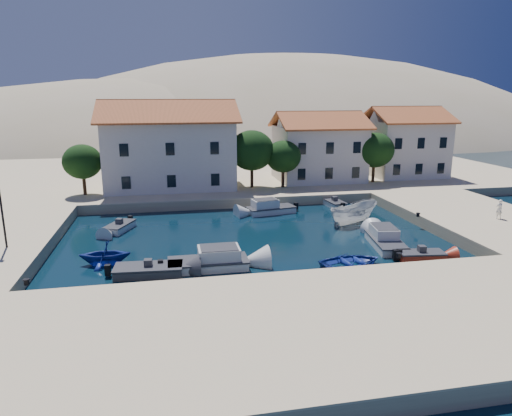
# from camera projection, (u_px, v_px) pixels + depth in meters

# --- Properties ---
(ground) EXTENTS (400.00, 400.00, 0.00)m
(ground) POSITION_uv_depth(u_px,v_px,m) (281.00, 287.00, 27.32)
(ground) COLOR black
(ground) RESTS_ON ground
(quay_south) EXTENTS (52.00, 12.00, 1.00)m
(quay_south) POSITION_uv_depth(u_px,v_px,m) (313.00, 328.00, 21.49)
(quay_south) COLOR #D2B790
(quay_south) RESTS_ON ground
(quay_east) EXTENTS (11.00, 20.00, 1.00)m
(quay_east) POSITION_uv_depth(u_px,v_px,m) (477.00, 219.00, 40.58)
(quay_east) COLOR #D2B790
(quay_east) RESTS_ON ground
(quay_north) EXTENTS (80.00, 36.00, 1.00)m
(quay_north) POSITION_uv_depth(u_px,v_px,m) (228.00, 174.00, 63.78)
(quay_north) COLOR #D2B790
(quay_north) RESTS_ON ground
(hills) EXTENTS (254.00, 176.00, 99.00)m
(hills) POSITION_uv_depth(u_px,v_px,m) (250.00, 201.00, 154.56)
(hills) COLOR tan
(hills) RESTS_ON ground
(building_left) EXTENTS (14.70, 9.45, 9.70)m
(building_left) POSITION_uv_depth(u_px,v_px,m) (169.00, 143.00, 51.45)
(building_left) COLOR beige
(building_left) RESTS_ON quay_north
(building_mid) EXTENTS (10.50, 8.40, 8.30)m
(building_mid) POSITION_uv_depth(u_px,v_px,m) (319.00, 145.00, 55.95)
(building_mid) COLOR beige
(building_mid) RESTS_ON quay_north
(building_right) EXTENTS (9.45, 8.40, 8.80)m
(building_right) POSITION_uv_depth(u_px,v_px,m) (404.00, 141.00, 59.09)
(building_right) COLOR beige
(building_right) RESTS_ON quay_north
(trees) EXTENTS (37.30, 5.30, 6.45)m
(trees) POSITION_uv_depth(u_px,v_px,m) (265.00, 153.00, 51.26)
(trees) COLOR #382314
(trees) RESTS_ON quay_north
(lamppost) EXTENTS (0.35, 0.25, 6.22)m
(lamppost) POSITION_uv_depth(u_px,v_px,m) (0.00, 194.00, 30.52)
(lamppost) COLOR black
(lamppost) RESTS_ON quay_west
(bollards) EXTENTS (29.36, 9.56, 0.30)m
(bollards) POSITION_uv_depth(u_px,v_px,m) (307.00, 246.00, 31.26)
(bollards) COLOR black
(bollards) RESTS_ON ground
(motorboat_grey_sw) EXTENTS (4.41, 2.19, 1.25)m
(motorboat_grey_sw) POSITION_uv_depth(u_px,v_px,m) (149.00, 271.00, 29.10)
(motorboat_grey_sw) COLOR #34353A
(motorboat_grey_sw) RESTS_ON ground
(cabin_cruiser_south) EXTENTS (5.29, 2.28, 1.60)m
(cabin_cruiser_south) POSITION_uv_depth(u_px,v_px,m) (208.00, 261.00, 30.18)
(cabin_cruiser_south) COLOR silver
(cabin_cruiser_south) RESTS_ON ground
(rowboat_south) EXTENTS (4.69, 3.64, 0.89)m
(rowboat_south) POSITION_uv_depth(u_px,v_px,m) (351.00, 266.00, 30.64)
(rowboat_south) COLOR navy
(rowboat_south) RESTS_ON ground
(motorboat_red_se) EXTENTS (3.30, 1.79, 1.25)m
(motorboat_red_se) POSITION_uv_depth(u_px,v_px,m) (421.00, 256.00, 31.72)
(motorboat_red_se) COLOR #9C2816
(motorboat_red_se) RESTS_ON ground
(cabin_cruiser_east) EXTENTS (2.82, 5.26, 1.60)m
(cabin_cruiser_east) POSITION_uv_depth(u_px,v_px,m) (386.00, 241.00, 34.48)
(cabin_cruiser_east) COLOR silver
(cabin_cruiser_east) RESTS_ON ground
(boat_east) EXTENTS (5.73, 3.94, 2.07)m
(boat_east) POSITION_uv_depth(u_px,v_px,m) (353.00, 223.00, 40.99)
(boat_east) COLOR silver
(boat_east) RESTS_ON ground
(motorboat_white_ne) EXTENTS (1.77, 3.28, 1.25)m
(motorboat_white_ne) POSITION_uv_depth(u_px,v_px,m) (334.00, 204.00, 47.09)
(motorboat_white_ne) COLOR silver
(motorboat_white_ne) RESTS_ON ground
(rowboat_west) EXTENTS (3.53, 3.09, 1.78)m
(rowboat_west) POSITION_uv_depth(u_px,v_px,m) (106.00, 264.00, 31.07)
(rowboat_west) COLOR navy
(rowboat_west) RESTS_ON ground
(motorboat_white_west) EXTENTS (2.66, 3.65, 1.25)m
(motorboat_white_west) POSITION_uv_depth(u_px,v_px,m) (120.00, 227.00, 38.69)
(motorboat_white_west) COLOR silver
(motorboat_white_west) RESTS_ON ground
(cabin_cruiser_north) EXTENTS (4.92, 2.78, 1.60)m
(cabin_cruiser_north) POSITION_uv_depth(u_px,v_px,m) (271.00, 208.00, 44.45)
(cabin_cruiser_north) COLOR silver
(cabin_cruiser_north) RESTS_ON ground
(pedestrian) EXTENTS (0.60, 0.39, 1.65)m
(pedestrian) POSITION_uv_depth(u_px,v_px,m) (499.00, 209.00, 38.55)
(pedestrian) COLOR white
(pedestrian) RESTS_ON quay_east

